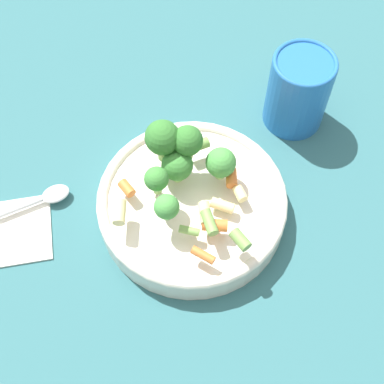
{
  "coord_description": "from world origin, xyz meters",
  "views": [
    {
      "loc": [
        0.29,
        0.14,
        0.61
      ],
      "look_at": [
        0.0,
        0.0,
        0.05
      ],
      "focal_mm": 50.0,
      "sensor_mm": 36.0,
      "label": 1
    }
  ],
  "objects": [
    {
      "name": "ground_plane",
      "position": [
        0.0,
        0.0,
        0.0
      ],
      "size": [
        3.0,
        3.0,
        0.0
      ],
      "primitive_type": "plane",
      "color": "#2D6066"
    },
    {
      "name": "bowl",
      "position": [
        0.0,
        0.0,
        0.02
      ],
      "size": [
        0.24,
        0.24,
        0.04
      ],
      "color": "silver",
      "rests_on": "ground_plane"
    },
    {
      "name": "pasta_salad",
      "position": [
        -0.01,
        -0.02,
        0.08
      ],
      "size": [
        0.16,
        0.18,
        0.08
      ],
      "color": "#8CB766",
      "rests_on": "bowl"
    },
    {
      "name": "cup",
      "position": [
        -0.2,
        0.06,
        0.06
      ],
      "size": [
        0.08,
        0.08,
        0.11
      ],
      "color": "#2366B2",
      "rests_on": "ground_plane"
    },
    {
      "name": "spoon",
      "position": [
        0.09,
        -0.2,
        0.01
      ],
      "size": [
        0.16,
        0.14,
        0.01
      ],
      "rotation": [
        0.0,
        0.0,
        8.73
      ],
      "color": "silver",
      "rests_on": "napkin"
    }
  ]
}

